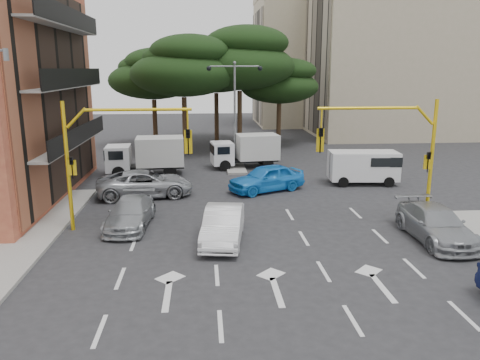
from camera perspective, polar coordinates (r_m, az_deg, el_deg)
The scene contains 20 objects.
ground at distance 20.93m, azimuth 2.38°, elevation -7.28°, with size 120.00×120.00×0.00m, color #28282B.
median_strip at distance 36.26m, azimuth -0.63°, elevation 1.80°, with size 1.40×6.00×0.15m, color gray.
apartment_beige_near at distance 56.11m, azimuth 19.63°, elevation 14.71°, with size 20.20×12.15×18.70m.
apartment_beige_far at distance 65.26m, azimuth 9.37°, elevation 14.13°, with size 16.20×12.15×16.70m.
pine_left_near at distance 41.41m, azimuth -6.85°, elevation 13.65°, with size 9.15×9.15×10.23m.
pine_center at distance 43.53m, azimuth 0.04°, elevation 14.64°, with size 9.98×9.98×11.16m.
pine_left_far at distance 45.61m, azimuth -10.49°, elevation 12.63°, with size 8.32×8.32×9.30m.
pine_right at distance 46.01m, azimuth 4.92°, elevation 11.94°, with size 7.49×7.49×8.37m.
pine_back at distance 48.40m, azimuth -2.88°, elevation 13.69°, with size 9.15×9.15×10.23m.
signal_mast_right at distance 23.58m, azimuth 18.57°, elevation 4.17°, with size 5.79×0.37×6.00m.
signal_mast_left at distance 22.15m, azimuth -15.96°, elevation 3.79°, with size 5.79×0.37×6.00m.
street_lamp_center at distance 35.56m, azimuth -0.65°, elevation 10.27°, with size 4.16×0.36×7.77m.
car_white_hatch at distance 20.50m, azimuth -2.06°, elevation -5.48°, with size 1.60×4.59×1.51m, color silver.
car_blue_compact at distance 28.84m, azimuth 3.25°, elevation 0.25°, with size 1.94×4.83×1.65m, color #1A7ED9.
car_silver_wagon at distance 23.00m, azimuth -13.23°, elevation -3.93°, with size 1.89×4.65×1.35m, color #9B9FA3.
car_silver_cross_a at distance 28.16m, azimuth -11.45°, elevation -0.42°, with size 2.58×5.60×1.56m, color #A8ABB0.
car_silver_parked at distance 22.36m, azimuth 22.72°, elevation -4.98°, with size 2.07×5.09×1.48m, color #96999E.
van_white at distance 31.61m, azimuth 14.78°, elevation 1.50°, with size 1.98×4.38×2.19m, color white, non-canonical shape.
box_truck_a at distance 33.76m, azimuth -11.36°, elevation 2.86°, with size 2.30×5.47×2.69m, color silver, non-canonical shape.
box_truck_b at distance 35.60m, azimuth 0.66°, elevation 3.53°, with size 2.16×5.13×2.53m, color white, non-canonical shape.
Camera 1 is at (-2.40, -19.43, 7.41)m, focal length 35.00 mm.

